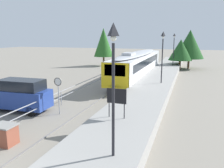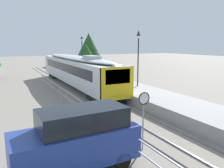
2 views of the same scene
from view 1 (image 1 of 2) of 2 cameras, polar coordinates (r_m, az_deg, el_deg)
The scene contains 15 objects.
ground_plane at distance 28.77m, azimuth -1.57°, elevation 0.22°, with size 160.00×160.00×0.00m, color gray.
track_rails at distance 27.88m, azimuth 4.22°, elevation -0.11°, with size 3.20×60.00×0.14m.
commuter_train at distance 32.20m, azimuth 6.47°, elevation 5.26°, with size 2.82×20.99×3.74m.
station_platform at distance 27.19m, azimuth 10.88°, elevation 0.30°, with size 3.90×60.00×0.90m, color #999691.
platform_lamp_near_end at distance 8.82m, azimuth 0.32°, elevation 4.42°, with size 0.34×0.34×5.35m.
platform_lamp_mid_platform at distance 24.46m, azimuth 12.43°, elevation 8.84°, with size 0.34×0.34×5.35m.
platform_lamp_far_end at distance 40.38m, azimuth 15.08°, elevation 9.75°, with size 0.34×0.34×5.35m.
platform_notice_board at distance 13.76m, azimuth 1.16°, elevation -3.25°, with size 1.20×0.08×1.80m.
speed_limit_sign at distance 17.32m, azimuth -13.19°, elevation -0.65°, with size 0.61×0.10×2.81m.
brick_utility_cabinet at distance 13.90m, azimuth -24.97°, elevation -11.26°, with size 1.21×0.99×1.13m.
carpark_fence at distance 19.89m, azimuth -12.48°, elevation -2.62°, with size 0.06×36.06×1.25m.
parked_van_blue at distance 19.23m, azimuth -21.90°, elevation -2.51°, with size 4.98×2.15×2.51m.
tree_behind_carpark at distance 41.77m, azimuth 16.61°, elevation 8.10°, with size 4.05×4.05×5.23m.
tree_behind_station_far at distance 43.70m, azimuth 18.68°, elevation 9.32°, with size 5.08×5.08×6.86m.
tree_distant_left at distance 45.53m, azimuth -2.11°, elevation 10.24°, with size 3.78×3.78×7.29m.
Camera 1 is at (6.83, -4.43, 5.75)m, focal length 36.94 mm.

